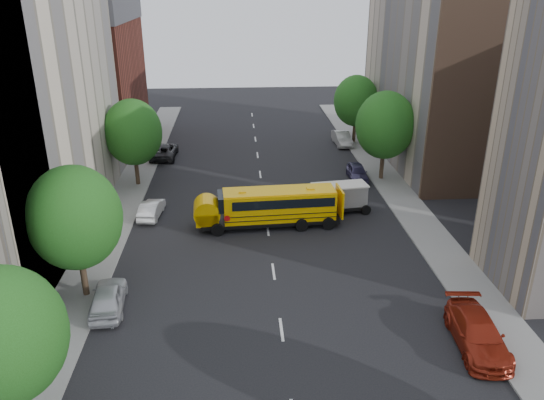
{
  "coord_description": "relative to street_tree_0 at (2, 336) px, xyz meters",
  "views": [
    {
      "loc": [
        -2.03,
        -30.9,
        16.91
      ],
      "look_at": [
        0.17,
        2.0,
        3.2
      ],
      "focal_mm": 35.0,
      "sensor_mm": 36.0,
      "label": 1
    }
  ],
  "objects": [
    {
      "name": "parked_car_2",
      "position": [
        1.4,
        35.81,
        -3.9
      ],
      "size": [
        2.55,
        5.38,
        1.48
      ],
      "primitive_type": "imported",
      "rotation": [
        0.0,
        0.0,
        3.13
      ],
      "color": "black",
      "rests_on": "ground"
    },
    {
      "name": "street_tree_5",
      "position": [
        22.0,
        40.0,
        0.06
      ],
      "size": [
        4.86,
        4.86,
        7.51
      ],
      "color": "#38281C",
      "rests_on": "ground"
    },
    {
      "name": "school_bus",
      "position": [
        11.09,
        18.77,
        -3.04
      ],
      "size": [
        10.31,
        3.05,
        2.87
      ],
      "rotation": [
        0.0,
        0.0,
        0.06
      ],
      "color": "black",
      "rests_on": "ground"
    },
    {
      "name": "street_tree_0",
      "position": [
        0.0,
        0.0,
        0.0
      ],
      "size": [
        4.8,
        4.8,
        7.41
      ],
      "color": "#38281C",
      "rests_on": "ground"
    },
    {
      "name": "parked_car_0",
      "position": [
        1.6,
        8.52,
        -3.89
      ],
      "size": [
        2.16,
        4.56,
        1.51
      ],
      "primitive_type": "imported",
      "rotation": [
        0.0,
        0.0,
        3.23
      ],
      "color": "#AEB0B5",
      "rests_on": "ground"
    },
    {
      "name": "street_tree_4",
      "position": [
        22.0,
        28.0,
        0.43
      ],
      "size": [
        5.25,
        5.25,
        8.1
      ],
      "color": "#38281C",
      "rests_on": "ground"
    },
    {
      "name": "parked_car_1",
      "position": [
        2.2,
        20.97,
        -4.0
      ],
      "size": [
        1.74,
        4.03,
        1.29
      ],
      "primitive_type": "imported",
      "rotation": [
        0.0,
        0.0,
        3.04
      ],
      "color": "white",
      "rests_on": "ground"
    },
    {
      "name": "building_right_sidewall",
      "position": [
        29.0,
        23.0,
        4.36
      ],
      "size": [
        10.1,
        0.3,
        18.0
      ],
      "primitive_type": "cube",
      "color": "brown",
      "rests_on": "ground"
    },
    {
      "name": "parked_car_4",
      "position": [
        19.8,
        28.14,
        -3.95
      ],
      "size": [
        1.78,
        4.11,
        1.38
      ],
      "primitive_type": "imported",
      "rotation": [
        0.0,
        0.0,
        -0.04
      ],
      "color": "#353054",
      "rests_on": "ground"
    },
    {
      "name": "safari_truck",
      "position": [
        16.35,
        20.94,
        -3.44
      ],
      "size": [
        5.51,
        2.62,
        2.27
      ],
      "rotation": [
        0.0,
        0.0,
        0.13
      ],
      "color": "black",
      "rests_on": "ground"
    },
    {
      "name": "parked_car_5",
      "position": [
        20.5,
        39.15,
        -3.91
      ],
      "size": [
        1.74,
        4.52,
        1.47
      ],
      "primitive_type": "imported",
      "rotation": [
        0.0,
        0.0,
        0.04
      ],
      "color": "gray",
      "rests_on": "ground"
    },
    {
      "name": "sidewalk_right",
      "position": [
        22.5,
        19.0,
        -4.58
      ],
      "size": [
        3.0,
        80.0,
        0.12
      ],
      "primitive_type": "cube",
      "color": "slate",
      "rests_on": "ground"
    },
    {
      "name": "street_tree_2",
      "position": [
        0.0,
        28.0,
        0.19
      ],
      "size": [
        4.99,
        4.99,
        7.71
      ],
      "color": "#38281C",
      "rests_on": "ground"
    },
    {
      "name": "sidewalk_left",
      "position": [
        -0.5,
        19.0,
        -4.58
      ],
      "size": [
        3.0,
        80.0,
        0.12
      ],
      "primitive_type": "cube",
      "color": "slate",
      "rests_on": "ground"
    },
    {
      "name": "street_tree_1",
      "position": [
        0.0,
        10.0,
        0.31
      ],
      "size": [
        5.12,
        5.12,
        7.9
      ],
      "color": "#38281C",
      "rests_on": "ground"
    },
    {
      "name": "parked_car_3",
      "position": [
        20.56,
        4.01,
        -3.86
      ],
      "size": [
        2.62,
        5.54,
        1.56
      ],
      "primitive_type": "imported",
      "rotation": [
        0.0,
        0.0,
        -0.08
      ],
      "color": "maroon",
      "rests_on": "ground"
    },
    {
      "name": "building_left_redbrick",
      "position": [
        -7.0,
        42.0,
        1.86
      ],
      "size": [
        10.0,
        15.0,
        13.0
      ],
      "primitive_type": "cube",
      "color": "maroon",
      "rests_on": "ground"
    },
    {
      "name": "building_right_far",
      "position": [
        29.0,
        34.0,
        4.36
      ],
      "size": [
        10.0,
        22.0,
        18.0
      ],
      "primitive_type": "cube",
      "color": "#C1AE96",
      "rests_on": "ground"
    },
    {
      "name": "ground",
      "position": [
        11.0,
        14.0,
        -4.64
      ],
      "size": [
        120.0,
        120.0,
        0.0
      ],
      "primitive_type": "plane",
      "color": "black",
      "rests_on": "ground"
    },
    {
      "name": "lane_markings",
      "position": [
        11.0,
        24.0,
        -4.64
      ],
      "size": [
        0.15,
        64.0,
        0.01
      ],
      "primitive_type": "cube",
      "color": "silver",
      "rests_on": "ground"
    }
  ]
}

